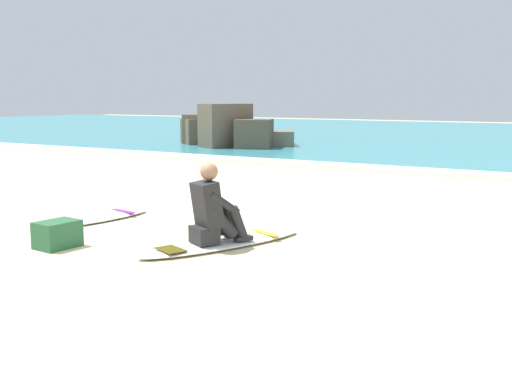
% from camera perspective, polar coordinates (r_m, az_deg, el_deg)
% --- Properties ---
extents(ground_plane, '(80.00, 80.00, 0.00)m').
position_cam_1_polar(ground_plane, '(7.49, -7.71, -5.43)').
color(ground_plane, beige).
extents(sea, '(80.00, 28.00, 0.10)m').
position_cam_1_polar(sea, '(28.17, 21.66, 4.23)').
color(sea, teal).
rests_on(sea, ground).
extents(breaking_foam, '(80.00, 0.90, 0.11)m').
position_cam_1_polar(breaking_foam, '(14.87, 12.88, 1.48)').
color(breaking_foam, white).
rests_on(breaking_foam, ground).
extents(surfboard_main, '(1.30, 2.32, 0.08)m').
position_cam_1_polar(surfboard_main, '(7.40, -3.02, -5.26)').
color(surfboard_main, white).
rests_on(surfboard_main, ground).
extents(surfer_seated, '(0.61, 0.77, 0.95)m').
position_cam_1_polar(surfer_seated, '(7.23, -3.98, -2.36)').
color(surfer_seated, '#232326').
rests_on(surfer_seated, surfboard_main).
extents(surfboard_spare_near, '(0.82, 1.93, 0.08)m').
position_cam_1_polar(surfboard_spare_near, '(9.16, -14.79, -2.89)').
color(surfboard_spare_near, white).
rests_on(surfboard_spare_near, ground).
extents(rock_outcrop_distant, '(4.54, 3.45, 1.54)m').
position_cam_1_polar(rock_outcrop_distant, '(21.38, -2.42, 5.03)').
color(rock_outcrop_distant, '#756656').
rests_on(rock_outcrop_distant, ground).
extents(beach_bag, '(0.40, 0.51, 0.32)m').
position_cam_1_polar(beach_bag, '(7.66, -17.91, -4.24)').
color(beach_bag, '#285B38').
rests_on(beach_bag, ground).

